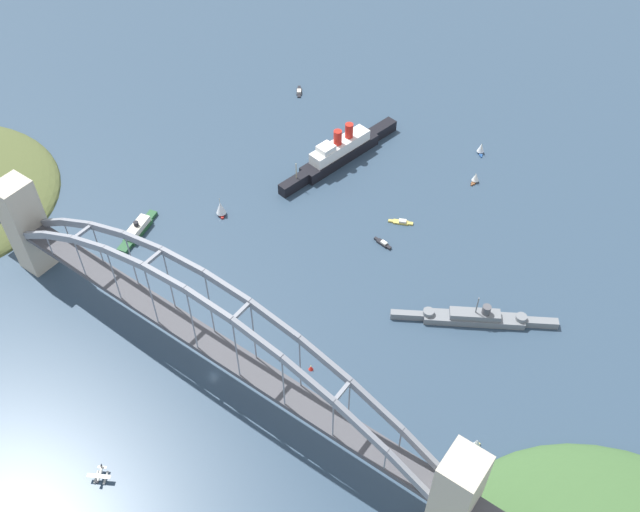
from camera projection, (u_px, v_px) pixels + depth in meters
ground_plane at (213, 376)px, 307.55m from camera, size 1400.00×1400.00×0.00m
harbor_arch_bridge at (206, 337)px, 287.30m from camera, size 289.27×15.47×63.94m
ocean_liner at (340, 152)px, 403.41m from camera, size 22.12×88.65×21.71m
naval_cruiser at (475, 318)px, 325.76m from camera, size 66.83×43.21×16.81m
harbor_ferry_steamer at (137, 230)px, 365.69m from camera, size 12.55×31.82×7.65m
seaplane_taxiing_near_bridge at (100, 476)px, 273.99m from camera, size 8.90×7.86×4.78m
small_boat_0 at (477, 443)px, 282.09m from camera, size 4.10×6.06×6.69m
small_boat_1 at (475, 177)px, 392.60m from camera, size 4.02×7.14×6.76m
small_boat_2 at (221, 208)px, 373.45m from camera, size 8.63×8.08×10.07m
small_boat_3 at (299, 92)px, 453.63m from camera, size 9.02×11.19×2.09m
small_boat_4 at (401, 222)px, 371.92m from camera, size 12.55×7.05×2.09m
small_boat_5 at (383, 243)px, 361.15m from camera, size 10.94×3.67×2.23m
small_boat_6 at (481, 148)px, 409.79m from camera, size 6.03×6.87×7.58m
channel_marker_buoy at (311, 368)px, 309.03m from camera, size 2.20×2.20×2.75m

